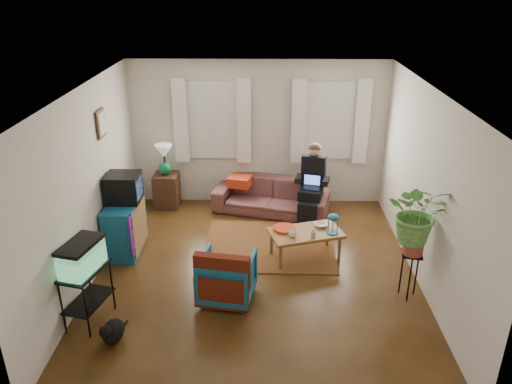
{
  "coord_description": "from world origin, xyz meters",
  "views": [
    {
      "loc": [
        0.12,
        -6.0,
        3.93
      ],
      "look_at": [
        0.0,
        0.4,
        1.1
      ],
      "focal_mm": 35.0,
      "sensor_mm": 36.0,
      "label": 1
    }
  ],
  "objects_px": {
    "side_table": "(167,190)",
    "aquarium_stand": "(88,296)",
    "plant_stand": "(409,275)",
    "coffee_table": "(305,244)",
    "dresser": "(125,227)",
    "armchair": "(227,275)",
    "sofa": "(271,191)"
  },
  "relations": [
    {
      "from": "dresser",
      "to": "aquarium_stand",
      "type": "relative_size",
      "value": 1.23
    },
    {
      "from": "armchair",
      "to": "plant_stand",
      "type": "height_order",
      "value": "armchair"
    },
    {
      "from": "armchair",
      "to": "plant_stand",
      "type": "bearing_deg",
      "value": -168.47
    },
    {
      "from": "armchair",
      "to": "coffee_table",
      "type": "height_order",
      "value": "armchair"
    },
    {
      "from": "dresser",
      "to": "armchair",
      "type": "relative_size",
      "value": 1.27
    },
    {
      "from": "sofa",
      "to": "plant_stand",
      "type": "xyz_separation_m",
      "value": [
        1.77,
        -2.52,
        -0.07
      ]
    },
    {
      "from": "armchair",
      "to": "sofa",
      "type": "bearing_deg",
      "value": -93.24
    },
    {
      "from": "sofa",
      "to": "aquarium_stand",
      "type": "height_order",
      "value": "sofa"
    },
    {
      "from": "dresser",
      "to": "coffee_table",
      "type": "height_order",
      "value": "dresser"
    },
    {
      "from": "aquarium_stand",
      "to": "coffee_table",
      "type": "xyz_separation_m",
      "value": [
        2.73,
        1.53,
        -0.14
      ]
    },
    {
      "from": "dresser",
      "to": "plant_stand",
      "type": "bearing_deg",
      "value": -15.43
    },
    {
      "from": "sofa",
      "to": "aquarium_stand",
      "type": "bearing_deg",
      "value": -111.55
    },
    {
      "from": "dresser",
      "to": "armchair",
      "type": "bearing_deg",
      "value": -36.1
    },
    {
      "from": "coffee_table",
      "to": "plant_stand",
      "type": "distance_m",
      "value": 1.6
    },
    {
      "from": "armchair",
      "to": "aquarium_stand",
      "type": "bearing_deg",
      "value": 26.45
    },
    {
      "from": "side_table",
      "to": "coffee_table",
      "type": "relative_size",
      "value": 0.59
    },
    {
      "from": "side_table",
      "to": "armchair",
      "type": "relative_size",
      "value": 0.89
    },
    {
      "from": "coffee_table",
      "to": "plant_stand",
      "type": "relative_size",
      "value": 1.62
    },
    {
      "from": "dresser",
      "to": "aquarium_stand",
      "type": "distance_m",
      "value": 1.7
    },
    {
      "from": "side_table",
      "to": "aquarium_stand",
      "type": "distance_m",
      "value": 3.31
    },
    {
      "from": "dresser",
      "to": "aquarium_stand",
      "type": "height_order",
      "value": "dresser"
    },
    {
      "from": "armchair",
      "to": "plant_stand",
      "type": "xyz_separation_m",
      "value": [
        2.36,
        0.08,
        -0.02
      ]
    },
    {
      "from": "armchair",
      "to": "side_table",
      "type": "bearing_deg",
      "value": -55.52
    },
    {
      "from": "sofa",
      "to": "dresser",
      "type": "bearing_deg",
      "value": -133.61
    },
    {
      "from": "sofa",
      "to": "dresser",
      "type": "xyz_separation_m",
      "value": [
        -2.23,
        -1.4,
        0.01
      ]
    },
    {
      "from": "dresser",
      "to": "coffee_table",
      "type": "xyz_separation_m",
      "value": [
        2.72,
        -0.17,
        -0.18
      ]
    },
    {
      "from": "aquarium_stand",
      "to": "armchair",
      "type": "relative_size",
      "value": 1.04
    },
    {
      "from": "plant_stand",
      "to": "sofa",
      "type": "bearing_deg",
      "value": 125.1
    },
    {
      "from": "dresser",
      "to": "coffee_table",
      "type": "relative_size",
      "value": 0.84
    },
    {
      "from": "aquarium_stand",
      "to": "plant_stand",
      "type": "relative_size",
      "value": 1.11
    },
    {
      "from": "plant_stand",
      "to": "coffee_table",
      "type": "bearing_deg",
      "value": 143.33
    },
    {
      "from": "sofa",
      "to": "coffee_table",
      "type": "relative_size",
      "value": 1.91
    }
  ]
}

